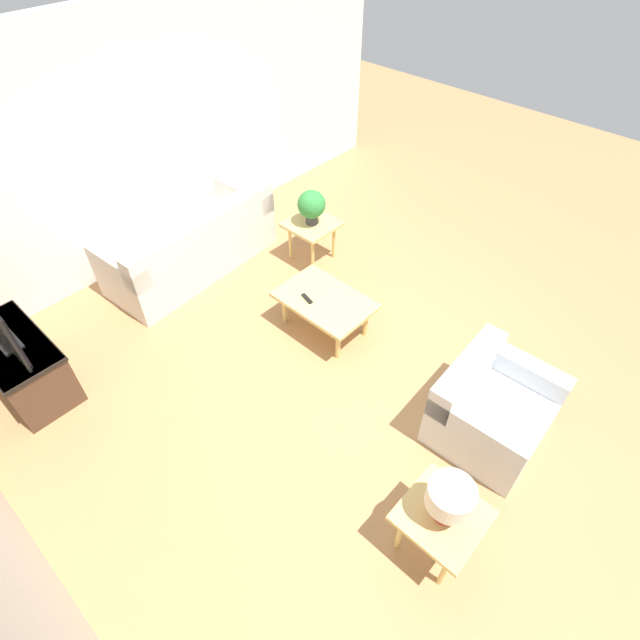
# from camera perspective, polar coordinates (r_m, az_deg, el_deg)

# --- Properties ---
(ground_plane) EXTENTS (14.00, 14.00, 0.00)m
(ground_plane) POSITION_cam_1_polar(r_m,az_deg,el_deg) (5.01, 4.14, -4.52)
(ground_plane) COLOR #A87A4C
(wall_right) EXTENTS (0.12, 7.20, 2.70)m
(wall_right) POSITION_cam_1_polar(r_m,az_deg,el_deg) (6.16, -18.92, 19.20)
(wall_right) COLOR white
(wall_right) RESTS_ON ground_plane
(sofa) EXTENTS (0.97, 2.07, 0.81)m
(sofa) POSITION_cam_1_polar(r_m,az_deg,el_deg) (6.04, -14.30, 8.13)
(sofa) COLOR silver
(sofa) RESTS_ON ground_plane
(armchair) EXTENTS (0.86, 0.98, 0.71)m
(armchair) POSITION_cam_1_polar(r_m,az_deg,el_deg) (4.51, 18.80, -9.58)
(armchair) COLOR silver
(armchair) RESTS_ON ground_plane
(coffee_table) EXTENTS (0.96, 0.64, 0.41)m
(coffee_table) POSITION_cam_1_polar(r_m,az_deg,el_deg) (5.05, 0.54, 2.04)
(coffee_table) COLOR tan
(coffee_table) RESTS_ON ground_plane
(side_table_plant) EXTENTS (0.55, 0.55, 0.50)m
(side_table_plant) POSITION_cam_1_polar(r_m,az_deg,el_deg) (5.97, -0.94, 10.47)
(side_table_plant) COLOR tan
(side_table_plant) RESTS_ON ground_plane
(side_table_lamp) EXTENTS (0.55, 0.55, 0.50)m
(side_table_lamp) POSITION_cam_1_polar(r_m,az_deg,el_deg) (3.75, 13.71, -21.24)
(side_table_lamp) COLOR tan
(side_table_lamp) RESTS_ON ground_plane
(tv_stand_chest) EXTENTS (1.07, 0.54, 0.59)m
(tv_stand_chest) POSITION_cam_1_polar(r_m,az_deg,el_deg) (5.30, -30.94, -4.29)
(tv_stand_chest) COLOR #4C3323
(tv_stand_chest) RESTS_ON ground_plane
(potted_plant) EXTENTS (0.32, 0.32, 0.41)m
(potted_plant) POSITION_cam_1_polar(r_m,az_deg,el_deg) (5.80, -0.97, 12.99)
(potted_plant) COLOR #333338
(potted_plant) RESTS_ON side_table_plant
(table_lamp) EXTENTS (0.31, 0.31, 0.35)m
(table_lamp) POSITION_cam_1_polar(r_m,az_deg,el_deg) (3.48, 14.60, -19.15)
(table_lamp) COLOR red
(table_lamp) RESTS_ON side_table_lamp
(remote_control) EXTENTS (0.16, 0.08, 0.02)m
(remote_control) POSITION_cam_1_polar(r_m,az_deg,el_deg) (5.01, -1.50, 2.47)
(remote_control) COLOR black
(remote_control) RESTS_ON coffee_table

